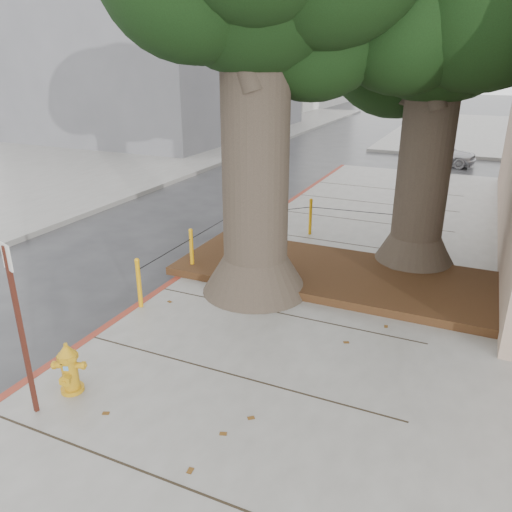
{
  "coord_description": "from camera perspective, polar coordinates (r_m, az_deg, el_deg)",
  "views": [
    {
      "loc": [
        3.32,
        -5.3,
        4.32
      ],
      "look_at": [
        -0.03,
        2.14,
        1.1
      ],
      "focal_mm": 35.0,
      "sensor_mm": 36.0,
      "label": 1
    }
  ],
  "objects": [
    {
      "name": "planter_bed",
      "position": [
        10.36,
        8.76,
        -2.0
      ],
      "size": [
        6.4,
        2.6,
        0.16
      ],
      "primitive_type": "cube",
      "color": "black",
      "rests_on": "sidewalk_main"
    },
    {
      "name": "sidewalk_opposite",
      "position": [
        23.5,
        -24.16,
        9.27
      ],
      "size": [
        14.0,
        60.0,
        0.15
      ],
      "primitive_type": "cube",
      "color": "slate",
      "rests_on": "ground"
    },
    {
      "name": "car_dark",
      "position": [
        28.38,
        -5.36,
        14.07
      ],
      "size": [
        2.22,
        4.8,
        1.36
      ],
      "primitive_type": "imported",
      "rotation": [
        0.0,
        0.0,
        -0.07
      ],
      "color": "black",
      "rests_on": "ground"
    },
    {
      "name": "bollard_ring",
      "position": [
        11.16,
        0.83,
        2.4
      ],
      "size": [
        3.79,
        5.39,
        0.95
      ],
      "color": "orange",
      "rests_on": "sidewalk_main"
    },
    {
      "name": "tree_far",
      "position": [
        10.67,
        22.56,
        23.81
      ],
      "size": [
        4.5,
        3.8,
        7.17
      ],
      "color": "#4C3F33",
      "rests_on": "sidewalk_main"
    },
    {
      "name": "car_silver",
      "position": [
        23.68,
        20.05,
        11.09
      ],
      "size": [
        3.32,
        1.62,
        1.09
      ],
      "primitive_type": "imported",
      "rotation": [
        0.0,
        0.0,
        1.46
      ],
      "color": "#B5B4BA",
      "rests_on": "ground"
    },
    {
      "name": "curb_red",
      "position": [
        10.36,
        -9.14,
        -2.96
      ],
      "size": [
        0.14,
        26.0,
        0.16
      ],
      "primitive_type": "cube",
      "color": "maroon",
      "rests_on": "ground"
    },
    {
      "name": "ground",
      "position": [
        7.61,
        -6.58,
        -13.25
      ],
      "size": [
        140.0,
        140.0,
        0.0
      ],
      "primitive_type": "plane",
      "color": "#28282B",
      "rests_on": "ground"
    },
    {
      "name": "fire_hydrant",
      "position": [
        7.22,
        -20.57,
        -11.92
      ],
      "size": [
        0.4,
        0.4,
        0.74
      ],
      "rotation": [
        0.0,
        0.0,
        0.41
      ],
      "color": "gold",
      "rests_on": "sidewalk_main"
    },
    {
      "name": "building_far_grey",
      "position": [
        32.93,
        -10.48,
        24.13
      ],
      "size": [
        12.0,
        16.0,
        12.0
      ],
      "primitive_type": "cube",
      "color": "slate",
      "rests_on": "ground"
    },
    {
      "name": "signpost",
      "position": [
        6.57,
        -25.43,
        -6.82
      ],
      "size": [
        0.22,
        0.09,
        2.27
      ],
      "rotation": [
        0.0,
        0.0,
        -0.34
      ],
      "color": "#471911",
      "rests_on": "sidewalk_main"
    },
    {
      "name": "building_far_white",
      "position": [
        54.35,
        2.53,
        24.87
      ],
      "size": [
        12.0,
        18.0,
        15.0
      ],
      "primitive_type": "cube",
      "color": "silver",
      "rests_on": "ground"
    }
  ]
}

